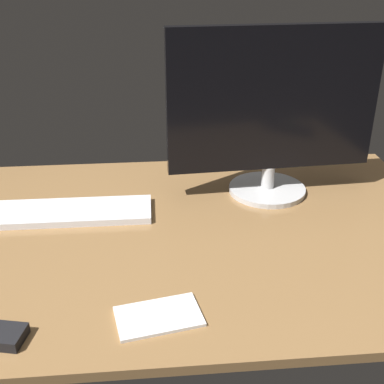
# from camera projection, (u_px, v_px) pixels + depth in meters

# --- Properties ---
(desk) EXTENTS (1.40, 0.84, 0.02)m
(desk) POSITION_uv_depth(u_px,v_px,m) (162.00, 235.00, 1.16)
(desk) COLOR olive
(desk) RESTS_ON ground
(monitor) EXTENTS (0.54, 0.21, 0.44)m
(monitor) POSITION_uv_depth(u_px,v_px,m) (273.00, 109.00, 1.24)
(monitor) COLOR silver
(monitor) RESTS_ON desk
(keyboard) EXTENTS (0.43, 0.13, 0.02)m
(keyboard) POSITION_uv_depth(u_px,v_px,m) (64.00, 212.00, 1.22)
(keyboard) COLOR white
(keyboard) RESTS_ON desk
(notepad) EXTENTS (0.17, 0.12, 0.01)m
(notepad) POSITION_uv_depth(u_px,v_px,m) (159.00, 316.00, 0.88)
(notepad) COLOR white
(notepad) RESTS_ON desk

